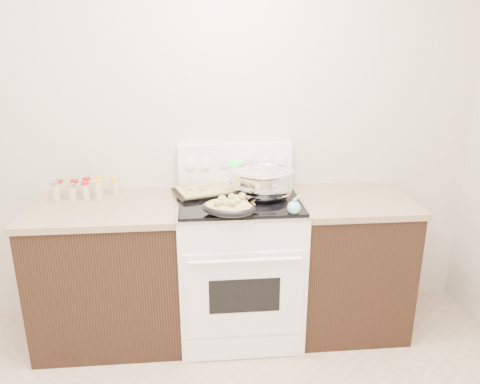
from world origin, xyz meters
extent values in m
cube|color=beige|center=(0.00, 1.77, 1.35)|extent=(4.00, 0.05, 2.70)
cube|color=black|center=(-0.48, 1.43, 0.44)|extent=(0.90, 0.64, 0.88)
cube|color=brown|center=(-0.48, 1.43, 0.90)|extent=(0.93, 0.67, 0.04)
cube|color=black|center=(1.08, 1.43, 0.44)|extent=(0.70, 0.64, 0.88)
cube|color=brown|center=(1.08, 1.43, 0.90)|extent=(0.73, 0.67, 0.04)
cube|color=white|center=(0.35, 1.42, 0.46)|extent=(0.76, 0.66, 0.92)
cube|color=white|center=(0.35, 1.08, 0.45)|extent=(0.70, 0.01, 0.55)
cube|color=black|center=(0.35, 1.08, 0.46)|extent=(0.42, 0.01, 0.22)
cylinder|color=white|center=(0.35, 1.04, 0.70)|extent=(0.65, 0.02, 0.02)
cube|color=white|center=(0.35, 1.09, 0.08)|extent=(0.70, 0.01, 0.14)
cube|color=silver|center=(0.35, 1.42, 0.93)|extent=(0.78, 0.68, 0.01)
cube|color=black|center=(0.35, 1.42, 0.94)|extent=(0.74, 0.64, 0.01)
cube|color=white|center=(0.35, 1.72, 1.08)|extent=(0.76, 0.07, 0.28)
cylinder|color=white|center=(0.05, 1.67, 1.10)|extent=(0.06, 0.02, 0.06)
cylinder|color=white|center=(0.15, 1.67, 1.10)|extent=(0.06, 0.02, 0.06)
cylinder|color=white|center=(0.55, 1.67, 1.10)|extent=(0.06, 0.02, 0.06)
cylinder|color=white|center=(0.65, 1.67, 1.10)|extent=(0.06, 0.02, 0.06)
cube|color=#19E533|center=(0.35, 1.67, 1.10)|extent=(0.09, 0.00, 0.04)
cube|color=silver|center=(0.27, 1.67, 1.10)|extent=(0.05, 0.00, 0.05)
cube|color=silver|center=(0.43, 1.67, 1.10)|extent=(0.05, 0.00, 0.05)
ellipsoid|color=silver|center=(0.50, 1.44, 1.02)|extent=(0.45, 0.45, 0.23)
cylinder|color=silver|center=(0.50, 1.44, 0.95)|extent=(0.21, 0.21, 0.01)
torus|color=silver|center=(0.50, 1.44, 1.11)|extent=(0.39, 0.39, 0.02)
cylinder|color=silver|center=(0.50, 1.44, 1.04)|extent=(0.36, 0.36, 0.13)
cylinder|color=brown|center=(0.50, 1.44, 1.10)|extent=(0.34, 0.34, 0.00)
cube|color=#C4AF91|center=(0.51, 1.55, 1.11)|extent=(0.04, 0.04, 0.03)
cube|color=#C4AF91|center=(0.41, 1.53, 1.11)|extent=(0.04, 0.04, 0.03)
cube|color=#C4AF91|center=(0.58, 1.54, 1.11)|extent=(0.03, 0.03, 0.03)
cube|color=#C4AF91|center=(0.41, 1.33, 1.11)|extent=(0.04, 0.04, 0.03)
cube|color=#C4AF91|center=(0.56, 1.45, 1.11)|extent=(0.04, 0.04, 0.03)
cube|color=#C4AF91|center=(0.42, 1.37, 1.11)|extent=(0.04, 0.04, 0.03)
cube|color=#C4AF91|center=(0.41, 1.45, 1.11)|extent=(0.04, 0.04, 0.02)
cube|color=#C4AF91|center=(0.62, 1.41, 1.11)|extent=(0.04, 0.04, 0.03)
cube|color=#C4AF91|center=(0.56, 1.53, 1.11)|extent=(0.05, 0.05, 0.03)
cube|color=#C4AF91|center=(0.48, 1.35, 1.11)|extent=(0.04, 0.04, 0.03)
cube|color=#C4AF91|center=(0.39, 1.36, 1.11)|extent=(0.03, 0.03, 0.02)
ellipsoid|color=black|center=(0.26, 1.14, 0.98)|extent=(0.37, 0.31, 0.08)
ellipsoid|color=tan|center=(0.26, 1.14, 1.00)|extent=(0.33, 0.28, 0.06)
sphere|color=tan|center=(0.29, 1.19, 1.03)|extent=(0.05, 0.05, 0.05)
sphere|color=tan|center=(0.35, 1.20, 1.03)|extent=(0.05, 0.05, 0.05)
sphere|color=tan|center=(0.23, 1.17, 1.03)|extent=(0.05, 0.05, 0.05)
sphere|color=tan|center=(0.20, 1.10, 1.03)|extent=(0.04, 0.04, 0.04)
sphere|color=tan|center=(0.31, 1.12, 1.03)|extent=(0.05, 0.05, 0.05)
sphere|color=tan|center=(0.25, 1.10, 1.03)|extent=(0.05, 0.05, 0.05)
sphere|color=tan|center=(0.28, 1.08, 1.03)|extent=(0.04, 0.04, 0.04)
sphere|color=tan|center=(0.31, 1.18, 1.03)|extent=(0.04, 0.04, 0.04)
cube|color=black|center=(0.15, 1.53, 0.95)|extent=(0.46, 0.39, 0.02)
cube|color=tan|center=(0.15, 1.53, 0.97)|extent=(0.41, 0.34, 0.02)
sphere|color=tan|center=(0.17, 1.58, 0.98)|extent=(0.04, 0.04, 0.04)
sphere|color=tan|center=(0.01, 1.62, 0.98)|extent=(0.03, 0.03, 0.03)
sphere|color=tan|center=(0.12, 1.53, 0.98)|extent=(0.04, 0.04, 0.04)
sphere|color=tan|center=(0.16, 1.58, 0.98)|extent=(0.04, 0.04, 0.04)
sphere|color=tan|center=(0.11, 1.54, 0.98)|extent=(0.03, 0.03, 0.03)
sphere|color=tan|center=(0.13, 1.50, 0.98)|extent=(0.04, 0.04, 0.04)
sphere|color=tan|center=(0.13, 1.57, 0.98)|extent=(0.03, 0.03, 0.03)
sphere|color=tan|center=(0.00, 1.59, 0.98)|extent=(0.04, 0.04, 0.04)
sphere|color=tan|center=(0.28, 1.49, 0.98)|extent=(0.03, 0.03, 0.03)
sphere|color=tan|center=(0.04, 1.51, 0.98)|extent=(0.03, 0.03, 0.03)
cylinder|color=tan|center=(0.40, 1.40, 0.95)|extent=(0.07, 0.25, 0.01)
sphere|color=tan|center=(0.37, 1.29, 0.96)|extent=(0.04, 0.04, 0.04)
sphere|color=#81BAC1|center=(0.64, 1.14, 0.97)|extent=(0.08, 0.08, 0.08)
cylinder|color=#81BAC1|center=(0.68, 1.24, 1.00)|extent=(0.11, 0.24, 0.07)
cylinder|color=#BFB28C|center=(-0.78, 1.63, 0.97)|extent=(0.04, 0.04, 0.09)
cylinder|color=#B21414|center=(-0.78, 1.63, 1.02)|extent=(0.05, 0.05, 0.02)
cylinder|color=#BFB28C|center=(-0.69, 1.63, 0.96)|extent=(0.05, 0.05, 0.09)
cylinder|color=#B21414|center=(-0.69, 1.63, 1.02)|extent=(0.05, 0.05, 0.02)
cylinder|color=#BFB28C|center=(-0.61, 1.63, 0.97)|extent=(0.05, 0.05, 0.10)
cylinder|color=#B21414|center=(-0.61, 1.63, 1.03)|extent=(0.05, 0.05, 0.02)
cylinder|color=#BFB28C|center=(-0.53, 1.62, 0.98)|extent=(0.04, 0.04, 0.11)
cylinder|color=gold|center=(-0.53, 1.62, 1.04)|extent=(0.05, 0.05, 0.02)
cylinder|color=#BFB28C|center=(-0.44, 1.64, 0.97)|extent=(0.05, 0.05, 0.09)
cylinder|color=gold|center=(-0.44, 1.64, 1.02)|extent=(0.05, 0.05, 0.02)
cylinder|color=#BFB28C|center=(-0.79, 1.54, 0.97)|extent=(0.05, 0.05, 0.11)
cylinder|color=#B2B2B7|center=(-0.79, 1.54, 1.04)|extent=(0.05, 0.05, 0.02)
cylinder|color=#BFB28C|center=(-0.69, 1.55, 0.96)|extent=(0.05, 0.05, 0.09)
cylinder|color=#B2B2B7|center=(-0.69, 1.55, 1.02)|extent=(0.05, 0.05, 0.02)
cylinder|color=#BFB28C|center=(-0.61, 1.55, 0.97)|extent=(0.05, 0.05, 0.10)
cylinder|color=#B21414|center=(-0.61, 1.55, 1.03)|extent=(0.05, 0.05, 0.02)
cylinder|color=#BFB28C|center=(-0.53, 1.54, 0.98)|extent=(0.04, 0.04, 0.11)
cylinder|color=gold|center=(-0.53, 1.54, 1.04)|extent=(0.05, 0.05, 0.02)
camera|label=1|loc=(0.10, -1.31, 1.90)|focal=35.00mm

